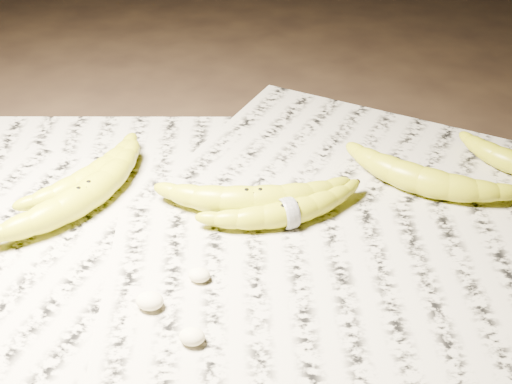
# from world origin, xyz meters

# --- Properties ---
(ground) EXTENTS (3.00, 3.00, 0.00)m
(ground) POSITION_xyz_m (0.00, 0.00, 0.00)
(ground) COLOR black
(ground) RESTS_ON ground
(newspaper_patch) EXTENTS (0.90, 0.70, 0.01)m
(newspaper_patch) POSITION_xyz_m (0.00, -0.00, 0.00)
(newspaper_patch) COLOR #B8B29E
(newspaper_patch) RESTS_ON ground
(banana_left_a) EXTENTS (0.17, 0.24, 0.04)m
(banana_left_a) POSITION_xyz_m (-0.21, 0.00, 0.03)
(banana_left_a) COLOR gold
(banana_left_a) RESTS_ON newspaper_patch
(banana_left_b) EXTENTS (0.14, 0.20, 0.04)m
(banana_left_b) POSITION_xyz_m (-0.21, 0.05, 0.03)
(banana_left_b) COLOR gold
(banana_left_b) RESTS_ON newspaper_patch
(banana_center) EXTENTS (0.23, 0.11, 0.04)m
(banana_center) POSITION_xyz_m (0.01, 0.03, 0.03)
(banana_center) COLOR gold
(banana_center) RESTS_ON newspaper_patch
(banana_taped) EXTENTS (0.20, 0.14, 0.03)m
(banana_taped) POSITION_xyz_m (0.06, 0.01, 0.02)
(banana_taped) COLOR gold
(banana_taped) RESTS_ON newspaper_patch
(banana_upper_a) EXTENTS (0.22, 0.14, 0.04)m
(banana_upper_a) POSITION_xyz_m (0.23, 0.11, 0.03)
(banana_upper_a) COLOR gold
(banana_upper_a) RESTS_ON newspaper_patch
(measuring_tape) EXTENTS (0.02, 0.04, 0.04)m
(measuring_tape) POSITION_xyz_m (0.06, 0.01, 0.02)
(measuring_tape) COLOR white
(measuring_tape) RESTS_ON newspaper_patch
(flesh_chunk_a) EXTENTS (0.03, 0.03, 0.02)m
(flesh_chunk_a) POSITION_xyz_m (-0.07, -0.16, 0.02)
(flesh_chunk_a) COLOR beige
(flesh_chunk_a) RESTS_ON newspaper_patch
(flesh_chunk_b) EXTENTS (0.03, 0.02, 0.02)m
(flesh_chunk_b) POSITION_xyz_m (-0.01, -0.21, 0.02)
(flesh_chunk_b) COLOR beige
(flesh_chunk_b) RESTS_ON newspaper_patch
(flesh_chunk_c) EXTENTS (0.03, 0.02, 0.01)m
(flesh_chunk_c) POSITION_xyz_m (-0.03, -0.11, 0.02)
(flesh_chunk_c) COLOR beige
(flesh_chunk_c) RESTS_ON newspaper_patch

